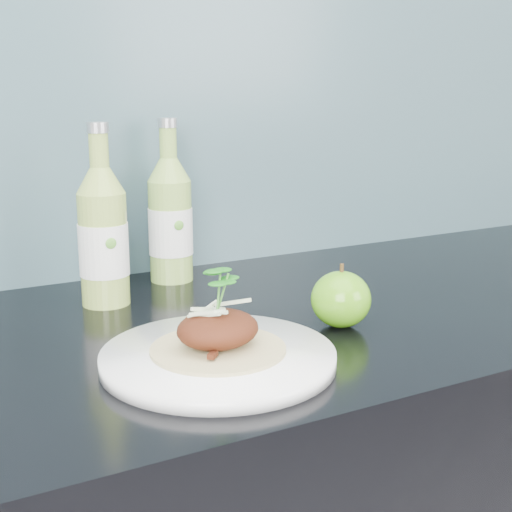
# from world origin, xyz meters

# --- Properties ---
(subway_backsplash) EXTENTS (4.00, 0.02, 0.70)m
(subway_backsplash) POSITION_xyz_m (0.00, 1.99, 1.25)
(subway_backsplash) COLOR #75A9B8
(subway_backsplash) RESTS_ON kitchen_counter
(dinner_plate) EXTENTS (0.34, 0.34, 0.02)m
(dinner_plate) POSITION_xyz_m (-0.06, 1.56, 0.91)
(dinner_plate) COLOR white
(dinner_plate) RESTS_ON kitchen_counter
(pork_taco) EXTENTS (0.15, 0.15, 0.10)m
(pork_taco) POSITION_xyz_m (-0.06, 1.56, 0.94)
(pork_taco) COLOR tan
(pork_taco) RESTS_ON dinner_plate
(green_apple) EXTENTS (0.09, 0.09, 0.08)m
(green_apple) POSITION_xyz_m (0.13, 1.60, 0.94)
(green_apple) COLOR #3B9910
(green_apple) RESTS_ON kitchen_counter
(cider_bottle_left) EXTENTS (0.09, 0.09, 0.25)m
(cider_bottle_left) POSITION_xyz_m (-0.10, 1.84, 0.99)
(cider_bottle_left) COLOR #95B34A
(cider_bottle_left) RESTS_ON kitchen_counter
(cider_bottle_right) EXTENTS (0.09, 0.09, 0.25)m
(cider_bottle_right) POSITION_xyz_m (0.03, 1.91, 0.99)
(cider_bottle_right) COLOR #8DB84C
(cider_bottle_right) RESTS_ON kitchen_counter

